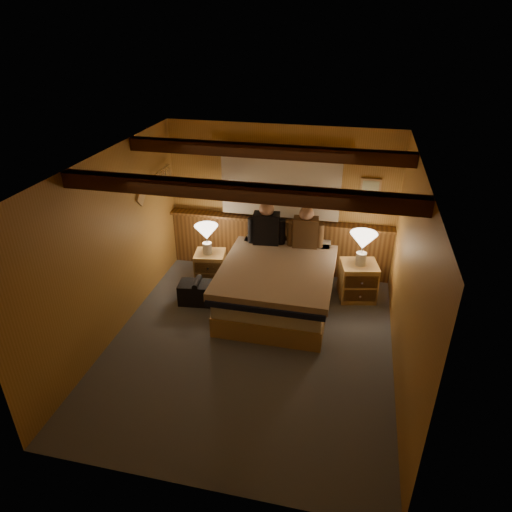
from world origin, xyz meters
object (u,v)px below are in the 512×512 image
(nightstand_right, at_px, (358,281))
(person_left, at_px, (266,226))
(lamp_left, at_px, (207,234))
(lamp_right, at_px, (363,243))
(duffel_bag, at_px, (198,292))
(person_right, at_px, (306,230))
(nightstand_left, at_px, (210,267))
(bed, at_px, (278,284))

(nightstand_right, height_order, person_left, person_left)
(lamp_left, bearing_deg, person_left, 13.98)
(lamp_right, distance_m, person_left, 1.46)
(duffel_bag, bearing_deg, nightstand_right, 9.29)
(nightstand_right, height_order, lamp_right, lamp_right)
(person_left, xyz_separation_m, duffel_bag, (-0.86, -0.83, -0.79))
(person_right, bearing_deg, lamp_right, -18.66)
(lamp_left, relative_size, lamp_right, 0.93)
(nightstand_left, relative_size, lamp_left, 1.10)
(person_left, bearing_deg, person_right, -3.51)
(lamp_right, height_order, duffel_bag, lamp_right)
(nightstand_right, bearing_deg, person_left, 161.04)
(lamp_left, height_order, duffel_bag, lamp_left)
(person_right, distance_m, duffel_bag, 1.86)
(lamp_left, relative_size, person_right, 0.71)
(lamp_left, relative_size, duffel_bag, 0.83)
(lamp_right, bearing_deg, duffel_bag, -164.52)
(nightstand_left, distance_m, person_left, 1.13)
(lamp_right, height_order, person_left, person_left)
(nightstand_left, distance_m, lamp_left, 0.59)
(person_left, relative_size, duffel_bag, 1.23)
(bed, height_order, lamp_right, lamp_right)
(lamp_right, bearing_deg, nightstand_left, -179.50)
(person_left, bearing_deg, duffel_bag, -141.60)
(nightstand_left, bearing_deg, person_right, 0.22)
(lamp_right, bearing_deg, person_right, 166.00)
(nightstand_left, xyz_separation_m, lamp_left, (-0.03, -0.01, 0.59))
(bed, distance_m, person_left, 0.93)
(nightstand_left, xyz_separation_m, person_right, (1.46, 0.23, 0.69))
(nightstand_left, height_order, lamp_left, lamp_left)
(person_left, distance_m, person_right, 0.60)
(nightstand_right, xyz_separation_m, person_left, (-1.44, 0.18, 0.68))
(bed, xyz_separation_m, lamp_left, (-1.20, 0.42, 0.49))
(nightstand_right, xyz_separation_m, lamp_left, (-2.33, -0.05, 0.56))
(lamp_left, bearing_deg, bed, -19.41)
(person_left, bearing_deg, nightstand_left, -171.72)
(nightstand_right, bearing_deg, lamp_right, -84.09)
(nightstand_right, distance_m, person_left, 1.60)
(nightstand_left, bearing_deg, nightstand_right, -7.95)
(nightstand_right, relative_size, person_left, 0.87)
(nightstand_right, height_order, lamp_left, lamp_left)
(lamp_left, xyz_separation_m, lamp_right, (2.33, 0.03, 0.09))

